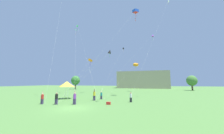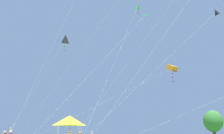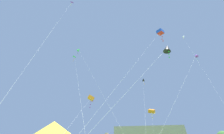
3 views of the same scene
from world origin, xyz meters
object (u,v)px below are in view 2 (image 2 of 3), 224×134
(festival_tent, at_px, (69,121))
(kite_black_diamond_8, at_px, (216,13))
(kite_black_diamond_6, at_px, (65,39))
(kite_orange_box_1, at_px, (172,69))
(kite_green_delta_0, at_px, (144,17))
(kite_green_diamond_2, at_px, (138,7))

(festival_tent, relative_size, kite_black_diamond_8, 0.24)
(kite_black_diamond_6, bearing_deg, kite_black_diamond_8, 91.90)
(festival_tent, bearing_deg, kite_orange_box_1, 97.31)
(kite_orange_box_1, bearing_deg, festival_tent, -82.69)
(kite_black_diamond_6, distance_m, kite_black_diamond_8, 15.36)
(kite_black_diamond_6, xyz_separation_m, kite_black_diamond_8, (-0.49, 14.65, 4.59))
(kite_green_delta_0, height_order, kite_orange_box_1, kite_green_delta_0)
(kite_black_diamond_6, bearing_deg, kite_orange_box_1, 126.21)
(festival_tent, relative_size, kite_green_diamond_2, 0.16)
(kite_black_diamond_8, bearing_deg, kite_orange_box_1, 175.07)
(festival_tent, xyz_separation_m, kite_orange_box_1, (-1.79, 13.96, 7.36))
(kite_green_delta_0, relative_size, kite_black_diamond_8, 1.45)
(kite_green_diamond_2, bearing_deg, kite_orange_box_1, 52.37)
(kite_orange_box_1, height_order, kite_black_diamond_8, kite_black_diamond_8)
(kite_black_diamond_6, bearing_deg, kite_green_delta_0, 139.27)
(kite_green_diamond_2, bearing_deg, kite_black_diamond_6, -40.00)
(kite_orange_box_1, relative_size, kite_green_diamond_2, 0.97)
(kite_green_delta_0, xyz_separation_m, kite_black_diamond_8, (15.46, 0.92, -6.91))
(kite_green_diamond_2, distance_m, kite_black_diamond_8, 15.87)
(festival_tent, relative_size, kite_orange_box_1, 0.17)
(kite_black_diamond_6, bearing_deg, festival_tent, 170.36)
(kite_orange_box_1, bearing_deg, kite_black_diamond_6, -53.79)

